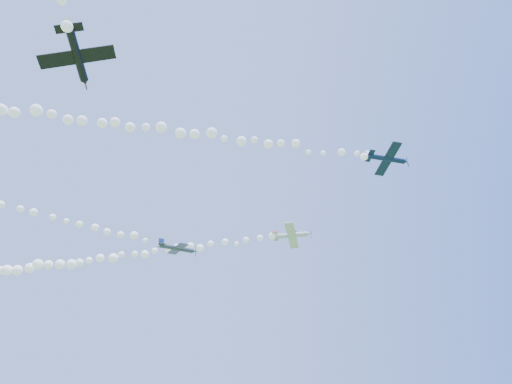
{
  "coord_description": "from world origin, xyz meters",
  "views": [
    {
      "loc": [
        0.3,
        -58.86,
        2.0
      ],
      "look_at": [
        7.04,
        -6.37,
        45.44
      ],
      "focal_mm": 30.0,
      "sensor_mm": 36.0,
      "label": 1
    }
  ],
  "objects": [
    {
      "name": "smoke_trail_navy",
      "position": [
        -14.46,
        -11.66,
        52.41
      ],
      "size": [
        82.93,
        6.86,
        2.98
      ],
      "primitive_type": null,
      "color": "white"
    },
    {
      "name": "plane_white",
      "position": [
        16.5,
        11.24,
        49.57
      ],
      "size": [
        8.06,
        8.55,
        2.7
      ],
      "rotation": [
        -0.07,
        0.03,
        -0.34
      ],
      "color": "silver"
    },
    {
      "name": "plane_navy",
      "position": [
        29.28,
        -9.44,
        52.6
      ],
      "size": [
        7.65,
        8.03,
        2.6
      ],
      "rotation": [
        -0.03,
        0.04,
        0.05
      ],
      "color": "#0C1B38"
    },
    {
      "name": "plane_black",
      "position": [
        -13.0,
        -34.83,
        36.17
      ],
      "size": [
        6.36,
        6.37,
        2.62
      ],
      "rotation": [
        -0.36,
        0.07,
        1.48
      ],
      "color": "black"
    },
    {
      "name": "smoke_trail_white",
      "position": [
        -22.52,
        24.9,
        49.28
      ],
      "size": [
        73.62,
        27.72,
        3.34
      ],
      "primitive_type": null,
      "color": "white"
    },
    {
      "name": "plane_grey",
      "position": [
        -5.11,
        5.57,
        41.31
      ],
      "size": [
        6.95,
        7.15,
        2.38
      ],
      "rotation": [
        0.26,
        -0.09,
        0.34
      ],
      "color": "#363B4F"
    }
  ]
}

